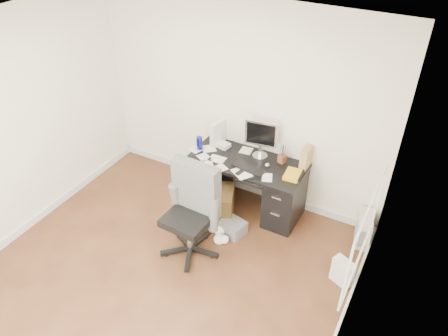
# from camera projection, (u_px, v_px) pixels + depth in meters

# --- Properties ---
(ground) EXTENTS (4.00, 4.00, 0.00)m
(ground) POSITION_uv_depth(u_px,v_px,m) (158.00, 281.00, 4.96)
(ground) COLOR #442316
(ground) RESTS_ON ground
(room_shell) EXTENTS (4.02, 4.02, 2.71)m
(room_shell) POSITION_uv_depth(u_px,v_px,m) (147.00, 160.00, 4.01)
(room_shell) COLOR white
(room_shell) RESTS_ON ground
(desk) EXTENTS (1.50, 0.70, 0.75)m
(desk) POSITION_uv_depth(u_px,v_px,m) (247.00, 183.00, 5.79)
(desk) COLOR black
(desk) RESTS_ON ground
(loose_papers) EXTENTS (1.10, 0.60, 0.00)m
(loose_papers) POSITION_uv_depth(u_px,v_px,m) (232.00, 159.00, 5.63)
(loose_papers) COLOR white
(loose_papers) RESTS_ON desk
(lcd_monitor) EXTENTS (0.45, 0.30, 0.53)m
(lcd_monitor) POSITION_uv_depth(u_px,v_px,m) (261.00, 139.00, 5.53)
(lcd_monitor) COLOR silver
(lcd_monitor) RESTS_ON desk
(keyboard) EXTENTS (0.45, 0.21, 0.02)m
(keyboard) POSITION_uv_depth(u_px,v_px,m) (248.00, 168.00, 5.45)
(keyboard) COLOR black
(keyboard) RESTS_ON desk
(computer_mouse) EXTENTS (0.07, 0.07, 0.06)m
(computer_mouse) POSITION_uv_depth(u_px,v_px,m) (267.00, 165.00, 5.46)
(computer_mouse) COLOR silver
(computer_mouse) RESTS_ON desk
(travel_mug) EXTENTS (0.11, 0.11, 0.18)m
(travel_mug) POSITION_uv_depth(u_px,v_px,m) (199.00, 143.00, 5.78)
(travel_mug) COLOR #16209B
(travel_mug) RESTS_ON desk
(white_binder) EXTENTS (0.18, 0.30, 0.32)m
(white_binder) POSITION_uv_depth(u_px,v_px,m) (218.00, 132.00, 5.87)
(white_binder) COLOR white
(white_binder) RESTS_ON desk
(magazine_file) EXTENTS (0.13, 0.25, 0.28)m
(magazine_file) POSITION_uv_depth(u_px,v_px,m) (306.00, 157.00, 5.42)
(magazine_file) COLOR #9C7E4B
(magazine_file) RESTS_ON desk
(pen_cup) EXTENTS (0.14, 0.14, 0.26)m
(pen_cup) POSITION_uv_depth(u_px,v_px,m) (283.00, 154.00, 5.50)
(pen_cup) COLOR brown
(pen_cup) RESTS_ON desk
(yellow_book) EXTENTS (0.22, 0.27, 0.04)m
(yellow_book) POSITION_uv_depth(u_px,v_px,m) (293.00, 175.00, 5.31)
(yellow_book) COLOR yellow
(yellow_book) RESTS_ON desk
(paper_remote) EXTENTS (0.32, 0.31, 0.02)m
(paper_remote) POSITION_uv_depth(u_px,v_px,m) (242.00, 172.00, 5.38)
(paper_remote) COLOR white
(paper_remote) RESTS_ON desk
(office_chair) EXTENTS (0.69, 0.69, 1.18)m
(office_chair) POSITION_uv_depth(u_px,v_px,m) (188.00, 214.00, 5.00)
(office_chair) COLOR #505250
(office_chair) RESTS_ON ground
(pc_tower) EXTENTS (0.24, 0.41, 0.39)m
(pc_tower) POSITION_uv_depth(u_px,v_px,m) (364.00, 229.00, 5.38)
(pc_tower) COLOR beige
(pc_tower) RESTS_ON ground
(shopping_bag) EXTENTS (0.29, 0.26, 0.33)m
(shopping_bag) POSITION_uv_depth(u_px,v_px,m) (342.00, 272.00, 4.85)
(shopping_bag) COLOR white
(shopping_bag) RESTS_ON ground
(wicker_basket) EXTENTS (0.57, 0.57, 0.44)m
(wicker_basket) POSITION_uv_depth(u_px,v_px,m) (216.00, 204.00, 5.72)
(wicker_basket) COLOR #453014
(wicker_basket) RESTS_ON ground
(desk_printer) EXTENTS (0.35, 0.31, 0.18)m
(desk_printer) POSITION_uv_depth(u_px,v_px,m) (233.00, 227.00, 5.55)
(desk_printer) COLOR slate
(desk_printer) RESTS_ON ground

